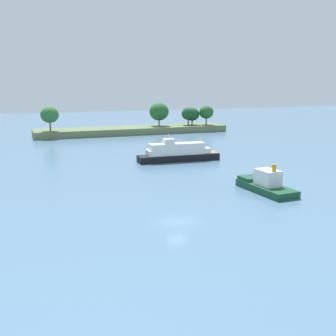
# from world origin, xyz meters

# --- Properties ---
(ground_plane) EXTENTS (400.00, 400.00, 0.00)m
(ground_plane) POSITION_xyz_m (0.00, 0.00, 0.00)
(ground_plane) COLOR slate
(treeline_island) EXTENTS (66.38, 12.29, 10.32)m
(treeline_island) POSITION_xyz_m (22.23, 92.75, 2.91)
(treeline_island) COLOR #66754C
(treeline_island) RESTS_ON ground
(tugboat) EXTENTS (5.23, 12.09, 4.98)m
(tugboat) POSITION_xyz_m (19.51, 9.40, 1.26)
(tugboat) COLOR #19472D
(tugboat) RESTS_ON ground
(white_riverboat) EXTENTS (19.10, 4.79, 6.61)m
(white_riverboat) POSITION_xyz_m (15.93, 39.98, 1.79)
(white_riverboat) COLOR black
(white_riverboat) RESTS_ON ground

